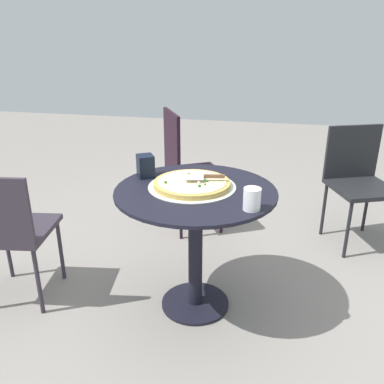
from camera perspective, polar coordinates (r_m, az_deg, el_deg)
name	(u,v)px	position (r m, az deg, el deg)	size (l,w,h in m)	color
ground_plane	(195,304)	(2.47, 0.45, -15.34)	(10.00, 10.00, 0.00)	gray
patio_table	(195,221)	(2.18, 0.49, -4.02)	(0.84, 0.84, 0.72)	black
pizza_on_tray	(192,184)	(2.14, 0.00, 1.12)	(0.46, 0.46, 0.05)	silver
pizza_server	(205,177)	(2.13, 1.77, 2.14)	(0.22, 0.10, 0.02)	silver
drinking_cup	(252,199)	(1.88, 8.36, -0.98)	(0.08, 0.08, 0.10)	silver
napkin_dispenser	(146,166)	(2.29, -6.49, 3.63)	(0.09, 0.09, 0.12)	black
patio_chair_near	(8,227)	(2.45, -24.26, -4.50)	(0.45, 0.45, 0.81)	#322A35
patio_chair_far	(185,164)	(3.09, -0.96, 3.99)	(0.52, 0.52, 0.94)	black
patio_chair_corner	(358,177)	(3.17, 22.13, 2.01)	(0.53, 0.53, 0.85)	black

